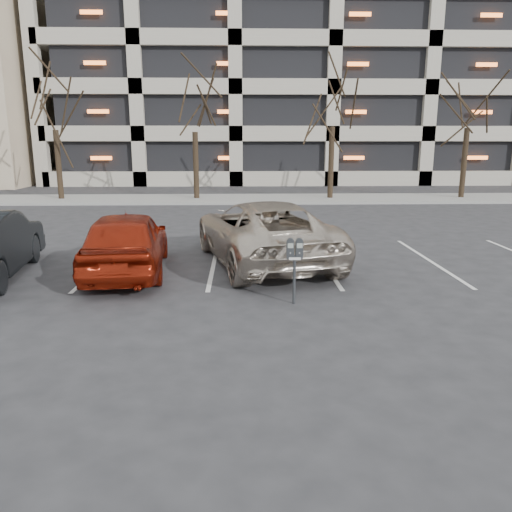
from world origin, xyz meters
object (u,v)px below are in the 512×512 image
tree_a (52,85)px  tree_b (194,88)px  tree_c (334,80)px  suv_silver (264,232)px  parking_meter (295,255)px  tree_d (472,82)px  car_red (126,242)px

tree_a → tree_b: tree_a is taller
tree_c → suv_silver: (-4.13, -13.69, -5.22)m
tree_b → parking_meter: bearing=-79.1°
tree_c → suv_silver: bearing=-106.8°
tree_b → tree_d: tree_d is taller
suv_silver → tree_d: bearing=-143.1°
parking_meter → car_red: bearing=147.8°
tree_c → tree_a: bearing=180.0°
tree_c → car_red: tree_c is taller
tree_b → tree_c: 7.01m
tree_d → tree_c: bearing=180.0°
tree_a → suv_silver: 17.58m
tree_b → tree_a: bearing=180.0°
tree_a → tree_c: size_ratio=0.95×
tree_d → car_red: bearing=-134.4°
car_red → tree_a: bearing=-71.4°
tree_c → tree_d: tree_c is taller
tree_a → suv_silver: bearing=-54.2°
tree_a → suv_silver: tree_a is taller
tree_a → car_red: size_ratio=1.80×
car_red → tree_d: bearing=-140.1°
tree_a → suv_silver: size_ratio=1.29×
parking_meter → suv_silver: (-0.43, 3.38, -0.17)m
tree_a → parking_meter: (10.30, -17.07, -4.77)m
tree_b → parking_meter: tree_b is taller
tree_c → parking_meter: size_ratio=6.65×
parking_meter → suv_silver: 3.41m
tree_a → car_red: tree_a is taller
tree_b → suv_silver: 14.78m
tree_a → tree_c: tree_c is taller
parking_meter → car_red: size_ratio=0.28×
tree_b → car_red: size_ratio=1.75×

